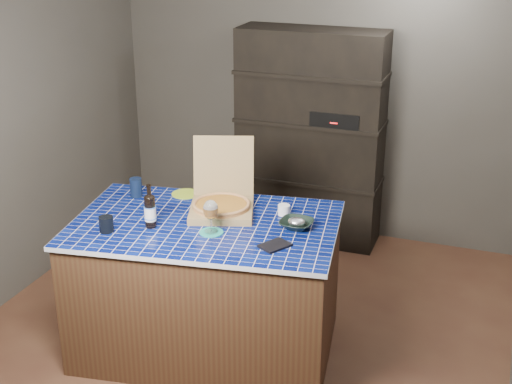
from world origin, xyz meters
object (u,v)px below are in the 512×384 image
at_px(mead_bottle, 150,210).
at_px(dvd_case, 275,245).
at_px(bowl, 296,224).
at_px(wine_glass, 211,210).
at_px(pizza_box, 222,203).
at_px(kitchen_island, 207,286).

bearing_deg(mead_bottle, dvd_case, 0.17).
bearing_deg(bowl, wine_glass, -152.02).
relative_size(pizza_box, bowl, 2.90).
height_order(mead_bottle, bowl, mead_bottle).
xyz_separation_m(wine_glass, dvd_case, (0.41, -0.04, -0.14)).
bearing_deg(bowl, kitchen_island, -167.82).
height_order(pizza_box, dvd_case, pizza_box).
height_order(dvd_case, bowl, bowl).
bearing_deg(pizza_box, dvd_case, -55.36).
relative_size(kitchen_island, dvd_case, 10.30).
xyz_separation_m(pizza_box, wine_glass, (0.06, -0.31, 0.08)).
bearing_deg(dvd_case, kitchen_island, -167.82).
bearing_deg(dvd_case, pizza_box, 173.64).
xyz_separation_m(kitchen_island, bowl, (0.55, 0.12, 0.47)).
bearing_deg(wine_glass, bowl, 27.98).
relative_size(kitchen_island, bowl, 8.80).
bearing_deg(wine_glass, pizza_box, 101.19).
bearing_deg(pizza_box, wine_glass, -97.43).
relative_size(mead_bottle, dvd_case, 1.61).
xyz_separation_m(pizza_box, mead_bottle, (-0.32, -0.36, 0.05)).
height_order(kitchen_island, mead_bottle, mead_bottle).
relative_size(wine_glass, dvd_case, 1.20).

